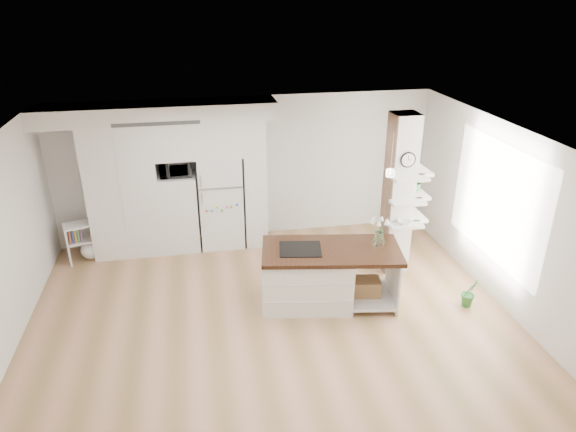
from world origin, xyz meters
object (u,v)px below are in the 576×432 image
(refrigerator, at_px, (221,200))
(bookshelf, at_px, (86,243))
(kitchen_island, at_px, (315,275))
(floor_plant_a, at_px, (470,293))

(refrigerator, height_order, bookshelf, refrigerator)
(bookshelf, bearing_deg, refrigerator, -13.15)
(refrigerator, bearing_deg, kitchen_island, -61.37)
(refrigerator, bearing_deg, floor_plant_a, -38.59)
(floor_plant_a, bearing_deg, kitchen_island, 166.68)
(kitchen_island, height_order, bookshelf, kitchen_island)
(bookshelf, xyz_separation_m, floor_plant_a, (5.93, -2.64, -0.08))
(bookshelf, height_order, floor_plant_a, bookshelf)
(bookshelf, bearing_deg, floor_plant_a, -41.28)
(kitchen_island, bearing_deg, refrigerator, 128.25)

